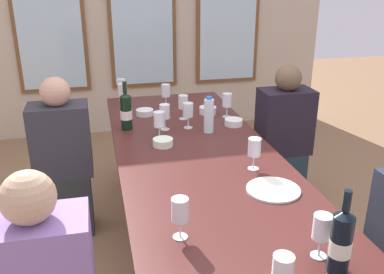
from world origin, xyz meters
The scene contains 24 objects.
ground_plane centered at (0.00, 0.00, 0.00)m, with size 12.00×12.00×0.00m, color #8C6746.
dining_table centered at (0.00, 0.00, 0.68)m, with size 0.92×2.80×0.74m.
white_plate_0 centered at (0.25, -0.38, 0.74)m, with size 0.26×0.26×0.01m, color white.
wine_bottle_0 centered at (-0.36, 0.64, 0.86)m, with size 0.08×0.08×0.32m.
wine_bottle_1 centered at (0.23, -0.98, 0.86)m, with size 0.08×0.08×0.32m.
tasting_bowl_0 centered at (-0.21, 0.90, 0.76)m, with size 0.13×0.13×0.04m, color white.
tasting_bowl_1 centered at (0.25, 0.83, 0.77)m, with size 0.12×0.12×0.05m, color white.
tasting_bowl_2 centered at (-0.17, 0.29, 0.76)m, with size 0.12×0.12×0.05m, color white.
tasting_bowl_3 centered at (0.35, 0.54, 0.76)m, with size 0.12×0.12×0.04m, color white.
water_bottle centered at (0.16, 0.46, 0.85)m, with size 0.06×0.06×0.24m.
wine_glass_0 centered at (0.04, 0.56, 0.86)m, with size 0.07×0.07×0.17m.
wine_glass_1 centered at (0.05, 0.75, 0.86)m, with size 0.07×0.07×0.17m.
wine_glass_2 centered at (0.24, -0.13, 0.86)m, with size 0.07×0.07×0.17m.
wine_glass_3 centered at (0.21, -0.89, 0.86)m, with size 0.07×0.07×0.17m.
wine_glass_4 centered at (-0.11, 0.57, 0.86)m, with size 0.07×0.07×0.17m.
wine_glass_5 centered at (-0.26, -0.66, 0.86)m, with size 0.07×0.07×0.17m.
wine_glass_6 centered at (-0.18, 0.42, 0.86)m, with size 0.07×0.07×0.17m.
wine_glass_7 centered at (-0.34, 1.16, 0.86)m, with size 0.07×0.07×0.17m.
wine_glass_8 centered at (0.36, 0.72, 0.86)m, with size 0.07×0.07×0.17m.
wine_glass_9 centered at (-0.02, -1.07, 0.86)m, with size 0.07×0.07×0.17m.
wine_glass_10 centered at (-0.02, 1.08, 0.86)m, with size 0.07×0.07×0.17m.
wine_glass_11 centered at (-0.34, 1.34, 0.86)m, with size 0.07×0.07×0.17m.
seated_person_0 centered at (-0.79, 0.66, 0.53)m, with size 0.38×0.24×1.11m.
seated_person_1 centered at (0.79, 0.67, 0.53)m, with size 0.38×0.24×1.11m.
Camera 1 is at (-0.54, -2.06, 1.73)m, focal length 39.89 mm.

